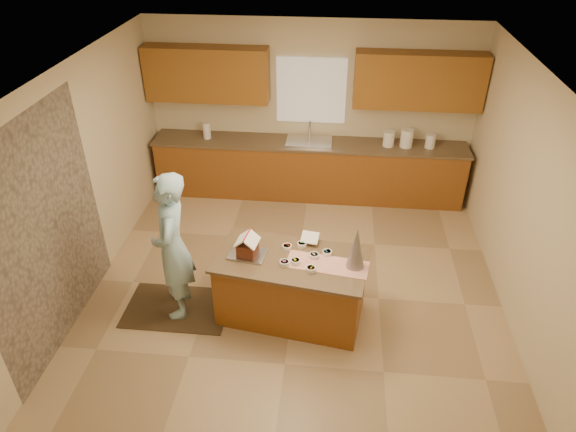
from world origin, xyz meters
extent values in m
plane|color=tan|center=(0.00, 0.00, 0.00)|extent=(5.50, 5.50, 0.00)
plane|color=silver|center=(0.00, 0.00, 2.70)|extent=(5.50, 5.50, 0.00)
plane|color=beige|center=(0.00, 2.75, 1.35)|extent=(5.50, 5.50, 0.00)
plane|color=beige|center=(0.00, -2.75, 1.35)|extent=(5.50, 5.50, 0.00)
plane|color=beige|center=(-2.50, 0.00, 1.35)|extent=(5.50, 5.50, 0.00)
plane|color=beige|center=(2.50, 0.00, 1.35)|extent=(5.50, 5.50, 0.00)
plane|color=gray|center=(-2.48, -0.80, 1.25)|extent=(0.00, 2.50, 2.50)
cube|color=white|center=(0.00, 2.72, 1.65)|extent=(1.05, 0.03, 1.00)
cube|color=brown|center=(0.00, 2.45, 0.44)|extent=(4.80, 0.60, 0.88)
cube|color=brown|center=(0.00, 2.45, 0.90)|extent=(4.85, 0.63, 0.04)
cube|color=#9E5E21|center=(-1.55, 2.57, 1.90)|extent=(1.85, 0.35, 0.80)
cube|color=#9E5E21|center=(1.55, 2.57, 1.90)|extent=(1.85, 0.35, 0.80)
cube|color=silver|center=(0.00, 2.45, 0.89)|extent=(0.70, 0.45, 0.12)
cylinder|color=silver|center=(0.00, 2.63, 1.06)|extent=(0.03, 0.03, 0.28)
cube|color=brown|center=(-0.01, -0.37, 0.39)|extent=(1.69, 1.03, 0.78)
cube|color=brown|center=(-0.01, -0.37, 0.80)|extent=(1.77, 1.11, 0.04)
cube|color=#A8260C|center=(0.39, -0.44, 0.82)|extent=(0.92, 0.45, 0.01)
cube|color=silver|center=(-0.49, -0.34, 0.82)|extent=(0.45, 0.36, 0.02)
cube|color=white|center=(0.18, -0.06, 0.89)|extent=(0.22, 0.18, 0.08)
cone|color=#ACAEB8|center=(0.68, -0.44, 1.06)|extent=(0.22, 0.22, 0.49)
cube|color=black|center=(-1.37, -0.41, 0.01)|extent=(1.21, 0.79, 0.01)
imported|color=#99C7D9|center=(-1.32, -0.41, 0.91)|extent=(0.54, 0.72, 1.79)
cylinder|color=white|center=(1.20, 2.45, 1.04)|extent=(0.17, 0.17, 0.23)
cylinder|color=white|center=(1.47, 2.45, 1.06)|extent=(0.19, 0.19, 0.27)
cylinder|color=white|center=(1.82, 2.45, 1.03)|extent=(0.15, 0.15, 0.21)
cylinder|color=white|center=(-1.60, 2.45, 1.05)|extent=(0.12, 0.12, 0.25)
cube|color=#5C2818|center=(-0.49, -0.34, 0.91)|extent=(0.22, 0.24, 0.14)
cube|color=white|center=(-0.55, -0.34, 1.03)|extent=(0.16, 0.26, 0.11)
cube|color=white|center=(-0.44, -0.35, 1.03)|extent=(0.16, 0.26, 0.11)
cylinder|color=red|center=(-0.49, -0.34, 1.08)|extent=(0.05, 0.25, 0.02)
cylinder|color=pink|center=(-0.07, -0.49, 0.84)|extent=(0.11, 0.11, 0.05)
cylinder|color=#2F68B1|center=(0.38, -0.26, 0.84)|extent=(0.11, 0.11, 0.05)
cylinder|color=silver|center=(0.24, -0.33, 0.84)|extent=(0.11, 0.11, 0.05)
cylinder|color=green|center=(0.09, -0.13, 0.84)|extent=(0.11, 0.11, 0.05)
cylinder|color=yellow|center=(0.05, -0.45, 0.84)|extent=(0.11, 0.11, 0.05)
cylinder|color=#C73E23|center=(-0.07, -0.19, 0.84)|extent=(0.11, 0.11, 0.05)
cylinder|color=gold|center=(0.22, -0.56, 0.84)|extent=(0.11, 0.11, 0.05)
camera|label=1|loc=(0.41, -4.85, 4.25)|focal=32.19mm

